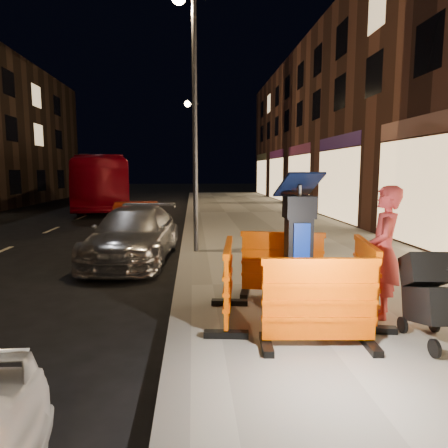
{
  "coord_description": "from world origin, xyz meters",
  "views": [
    {
      "loc": [
        0.19,
        -6.87,
        2.16
      ],
      "look_at": [
        0.8,
        1.0,
        1.1
      ],
      "focal_mm": 32.0,
      "sensor_mm": 36.0,
      "label": 1
    }
  ],
  "objects": [
    {
      "name": "street_lamp_mid",
      "position": [
        0.25,
        3.0,
        3.15
      ],
      "size": [
        0.12,
        0.12,
        6.0
      ],
      "primitive_type": "cylinder",
      "color": "#3F3F44",
      "rests_on": "sidewalk"
    },
    {
      "name": "kerb",
      "position": [
        0.0,
        0.0,
        0.07
      ],
      "size": [
        0.3,
        60.0,
        0.15
      ],
      "primitive_type": "cube",
      "color": "slate",
      "rests_on": "ground"
    },
    {
      "name": "man",
      "position": [
        2.78,
        -1.71,
        1.06
      ],
      "size": [
        0.68,
        0.78,
        1.81
      ],
      "primitive_type": "imported",
      "rotation": [
        0.0,
        0.0,
        -2.01
      ],
      "color": "#AF3133",
      "rests_on": "sidewalk"
    },
    {
      "name": "car_silver",
      "position": [
        -1.24,
        2.77,
        0.0
      ],
      "size": [
        2.12,
        4.5,
        1.27
      ],
      "primitive_type": "imported",
      "rotation": [
        0.0,
        0.0,
        -0.08
      ],
      "color": "silver",
      "rests_on": "ground"
    },
    {
      "name": "bus_doubledecker",
      "position": [
        -4.78,
        16.1,
        0.0
      ],
      "size": [
        4.31,
        10.95,
        2.97
      ],
      "primitive_type": "imported",
      "rotation": [
        0.0,
        0.0,
        0.17
      ],
      "color": "maroon",
      "rests_on": "ground"
    },
    {
      "name": "ground_plane",
      "position": [
        0.0,
        0.0,
        0.0
      ],
      "size": [
        120.0,
        120.0,
        0.0
      ],
      "primitive_type": "plane",
      "color": "black",
      "rests_on": "ground"
    },
    {
      "name": "stroller",
      "position": [
        2.98,
        -2.61,
        0.66
      ],
      "size": [
        0.61,
        0.87,
        1.02
      ],
      "primitive_type": "cube",
      "rotation": [
        0.0,
        0.0,
        -0.09
      ],
      "color": "black",
      "rests_on": "sidewalk"
    },
    {
      "name": "barrier_bldgside",
      "position": [
        2.55,
        -1.68,
        0.67
      ],
      "size": [
        0.8,
        1.42,
        1.05
      ],
      "primitive_type": "cube",
      "rotation": [
        0.0,
        0.0,
        1.38
      ],
      "color": "#EC5200",
      "rests_on": "sidewalk"
    },
    {
      "name": "barrier_front",
      "position": [
        1.6,
        -2.63,
        0.67
      ],
      "size": [
        1.38,
        0.65,
        1.05
      ],
      "primitive_type": "cube",
      "rotation": [
        0.0,
        0.0,
        -0.07
      ],
      "color": "#EC5200",
      "rests_on": "sidewalk"
    },
    {
      "name": "barrier_kerbside",
      "position": [
        0.65,
        -1.68,
        0.67
      ],
      "size": [
        0.72,
        1.4,
        1.05
      ],
      "primitive_type": "cube",
      "rotation": [
        0.0,
        0.0,
        1.45
      ],
      "color": "#EC5200",
      "rests_on": "sidewalk"
    },
    {
      "name": "parking_kiosk",
      "position": [
        1.6,
        -1.68,
        1.09
      ],
      "size": [
        0.68,
        0.68,
        1.87
      ],
      "primitive_type": "cube",
      "rotation": [
        0.0,
        0.0,
        -0.16
      ],
      "color": "black",
      "rests_on": "sidewalk"
    },
    {
      "name": "car_red",
      "position": [
        -1.53,
        5.23,
        0.0
      ],
      "size": [
        1.47,
        3.73,
        1.21
      ],
      "primitive_type": "imported",
      "rotation": [
        0.0,
        0.0,
        0.05
      ],
      "color": "maroon",
      "rests_on": "ground"
    },
    {
      "name": "barrier_back",
      "position": [
        1.6,
        -0.73,
        0.67
      ],
      "size": [
        1.43,
        0.82,
        1.05
      ],
      "primitive_type": "cube",
      "rotation": [
        0.0,
        0.0,
        -0.21
      ],
      "color": "#EC5200",
      "rests_on": "sidewalk"
    },
    {
      "name": "sidewalk",
      "position": [
        3.0,
        0.0,
        0.07
      ],
      "size": [
        6.0,
        60.0,
        0.15
      ],
      "primitive_type": "cube",
      "color": "gray",
      "rests_on": "ground"
    },
    {
      "name": "street_lamp_far",
      "position": [
        0.25,
        18.0,
        3.15
      ],
      "size": [
        0.12,
        0.12,
        6.0
      ],
      "primitive_type": "cylinder",
      "color": "#3F3F44",
      "rests_on": "sidewalk"
    }
  ]
}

